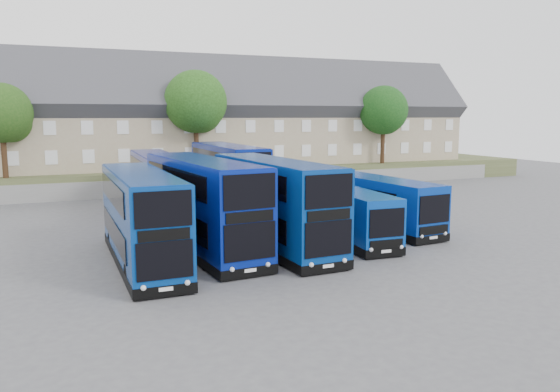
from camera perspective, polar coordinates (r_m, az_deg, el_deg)
The scene contains 15 objects.
ground at distance 27.35m, azimuth 0.45°, elevation -6.49°, with size 120.00×120.00×0.00m, color #4D4E53.
retaining_wall at distance 49.81m, azimuth -10.44°, elevation 1.02°, with size 70.00×0.40×1.50m, color slate.
earth_bank at distance 59.53m, azimuth -12.50°, elevation 2.39°, with size 80.00×20.00×2.00m, color #48512E.
terrace_row at distance 55.94m, azimuth -8.89°, elevation 7.86°, with size 60.00×10.40×11.20m.
dd_front_left at distance 26.60m, azimuth -14.24°, elevation -2.43°, with size 2.57×11.03×4.38m.
dd_front_mid at distance 28.80m, azimuth -8.07°, elevation -1.06°, with size 3.77×12.15×4.76m.
dd_front_right at distance 29.22m, azimuth -0.66°, elevation -0.93°, with size 3.21×11.84×4.67m.
dd_rear_left at distance 40.11m, azimuth -12.81°, elevation 1.16°, with size 2.85×10.93×4.31m.
dd_rear_right at distance 42.72m, azimuth -5.46°, elevation 2.05°, with size 2.86×11.96×4.74m.
coach_east_a at distance 31.92m, azimuth 6.22°, elevation -1.74°, with size 2.84×10.85×2.93m.
coach_east_b at distance 35.32m, azimuth 9.37°, elevation -0.61°, with size 3.43×11.85×3.20m.
tree_west at distance 49.53m, azimuth -26.92°, elevation 7.53°, with size 4.80×4.80×7.65m.
tree_mid at distance 51.47m, azimuth -8.68°, elevation 9.46°, with size 5.76×5.76×9.18m.
tree_east at distance 59.15m, azimuth 10.83°, elevation 8.60°, with size 5.12×5.12×8.16m.
tree_far at distance 68.31m, azimuth 11.82°, elevation 8.81°, with size 5.44×5.44×8.67m.
Camera 1 is at (-10.37, -24.31, 7.03)m, focal length 35.00 mm.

